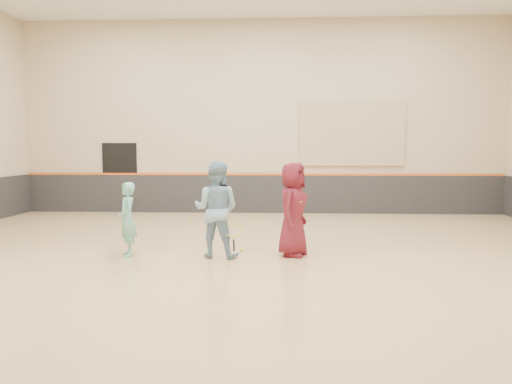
{
  "coord_description": "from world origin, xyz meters",
  "views": [
    {
      "loc": [
        0.62,
        -9.61,
        2.03
      ],
      "look_at": [
        0.12,
        0.4,
        1.15
      ],
      "focal_mm": 35.0,
      "sensor_mm": 36.0,
      "label": 1
    }
  ],
  "objects_px": {
    "instructor": "(216,209)",
    "spare_racket": "(255,221)",
    "girl": "(127,219)",
    "young_man": "(293,209)"
  },
  "relations": [
    {
      "from": "instructor",
      "to": "spare_racket",
      "type": "xyz_separation_m",
      "value": [
        0.51,
        4.22,
        -0.82
      ]
    },
    {
      "from": "girl",
      "to": "spare_racket",
      "type": "distance_m",
      "value": 4.79
    },
    {
      "from": "instructor",
      "to": "spare_racket",
      "type": "bearing_deg",
      "value": -85.86
    },
    {
      "from": "young_man",
      "to": "spare_racket",
      "type": "distance_m",
      "value": 4.21
    },
    {
      "from": "instructor",
      "to": "spare_racket",
      "type": "distance_m",
      "value": 4.33
    },
    {
      "from": "young_man",
      "to": "spare_racket",
      "type": "xyz_separation_m",
      "value": [
        -0.91,
        4.03,
        -0.81
      ]
    },
    {
      "from": "young_man",
      "to": "spare_racket",
      "type": "height_order",
      "value": "young_man"
    },
    {
      "from": "instructor",
      "to": "young_man",
      "type": "xyz_separation_m",
      "value": [
        1.43,
        0.19,
        -0.01
      ]
    },
    {
      "from": "girl",
      "to": "instructor",
      "type": "height_order",
      "value": "instructor"
    },
    {
      "from": "girl",
      "to": "young_man",
      "type": "distance_m",
      "value": 3.13
    }
  ]
}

